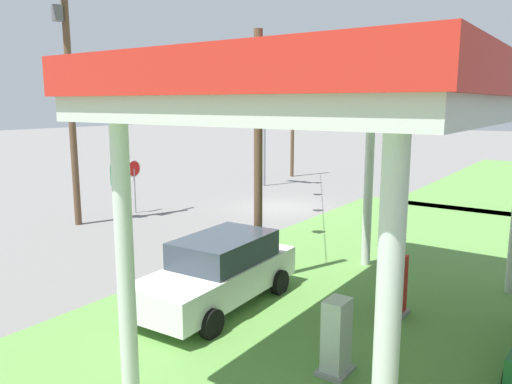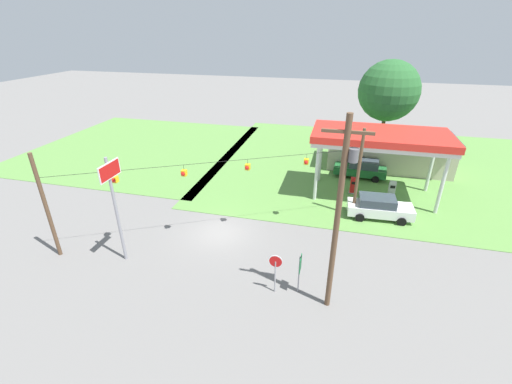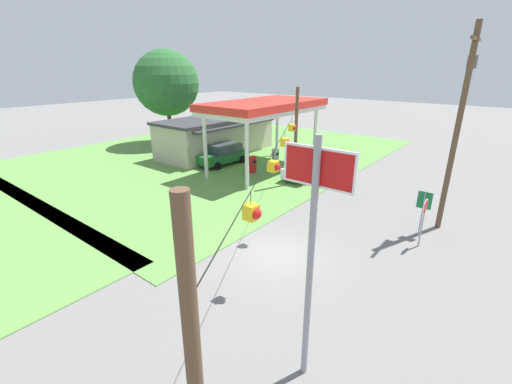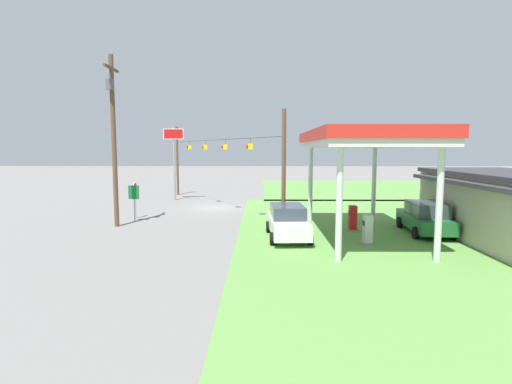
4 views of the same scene
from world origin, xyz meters
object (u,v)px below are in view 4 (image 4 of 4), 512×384
object	(u,v)px
fuel_pump_far	(367,230)
stop_sign_overhead	(174,149)
car_at_pumps_front	(288,221)
route_sign	(134,196)
stop_sign_roadside	(135,192)
car_at_pumps_rear	(425,218)
gas_station_canopy	(362,140)
fuel_pump_near	(353,219)
utility_pole_main	(113,132)

from	to	relation	value
fuel_pump_far	stop_sign_overhead	xyz separation A→B (m)	(-17.37, -13.39, 4.06)
car_at_pumps_front	route_sign	bearing A→B (deg)	-119.15
car_at_pumps_front	stop_sign_roadside	xyz separation A→B (m)	(-6.17, -10.10, 0.90)
stop_sign_overhead	route_sign	bearing A→B (deg)	-1.50
car_at_pumps_rear	car_at_pumps_front	bearing A→B (deg)	102.34
gas_station_canopy	fuel_pump_far	size ratio (longest dim) A/B	7.30
fuel_pump_far	car_at_pumps_rear	xyz separation A→B (m)	(-2.51, 3.90, 0.23)
fuel_pump_near	route_sign	bearing A→B (deg)	-102.27
car_at_pumps_rear	route_sign	world-z (taller)	route_sign
stop_sign_roadside	car_at_pumps_front	bearing A→B (deg)	-121.41
stop_sign_overhead	car_at_pumps_front	bearing A→B (deg)	30.61
gas_station_canopy	fuel_pump_far	world-z (taller)	gas_station_canopy
gas_station_canopy	fuel_pump_far	xyz separation A→B (m)	(1.62, -0.00, -4.51)
gas_station_canopy	car_at_pumps_rear	xyz separation A→B (m)	(-0.89, 3.90, -4.29)
fuel_pump_near	route_sign	xyz separation A→B (m)	(-2.97, -13.68, 1.00)
car_at_pumps_front	route_sign	size ratio (longest dim) A/B	2.07
utility_pole_main	car_at_pumps_front	bearing A→B (deg)	72.89
stop_sign_overhead	car_at_pumps_rear	bearing A→B (deg)	49.33
stop_sign_roadside	gas_station_canopy	bearing A→B (deg)	-112.81
fuel_pump_near	fuel_pump_far	size ratio (longest dim) A/B	1.00
route_sign	utility_pole_main	xyz separation A→B (m)	(1.68, -0.58, 4.07)
gas_station_canopy	stop_sign_roadside	bearing A→B (deg)	-112.81
fuel_pump_far	car_at_pumps_front	size ratio (longest dim) A/B	0.30
car_at_pumps_rear	fuel_pump_near	bearing A→B (deg)	83.30
car_at_pumps_rear	utility_pole_main	size ratio (longest dim) A/B	0.49
fuel_pump_near	stop_sign_roadside	world-z (taller)	stop_sign_roadside
car_at_pumps_front	stop_sign_roadside	size ratio (longest dim) A/B	1.98
fuel_pump_near	car_at_pumps_front	size ratio (longest dim) A/B	0.30
fuel_pump_near	stop_sign_roadside	bearing A→B (deg)	-106.97
gas_station_canopy	car_at_pumps_front	distance (m)	5.83
gas_station_canopy	route_sign	distance (m)	14.86
stop_sign_overhead	route_sign	distance (m)	11.58
fuel_pump_far	car_at_pumps_rear	distance (m)	4.64
fuel_pump_far	utility_pole_main	bearing A→B (deg)	-107.61
utility_pole_main	route_sign	bearing A→B (deg)	160.78
fuel_pump_near	car_at_pumps_front	world-z (taller)	car_at_pumps_front
route_sign	utility_pole_main	distance (m)	4.44
fuel_pump_far	car_at_pumps_front	distance (m)	4.14
fuel_pump_near	stop_sign_overhead	size ratio (longest dim) A/B	0.22
fuel_pump_near	utility_pole_main	bearing A→B (deg)	-95.19
car_at_pumps_front	stop_sign_roadside	world-z (taller)	stop_sign_roadside
stop_sign_roadside	stop_sign_overhead	xyz separation A→B (m)	(-9.86, 0.62, 2.96)
fuel_pump_far	stop_sign_roadside	bearing A→B (deg)	-118.19
stop_sign_roadside	utility_pole_main	size ratio (longest dim) A/B	0.24
gas_station_canopy	car_at_pumps_front	xyz separation A→B (m)	(0.28, -3.91, -4.31)
car_at_pumps_rear	route_sign	bearing A→B (deg)	81.96
gas_station_canopy	stop_sign_overhead	size ratio (longest dim) A/B	1.58
stop_sign_overhead	utility_pole_main	size ratio (longest dim) A/B	0.67
car_at_pumps_rear	utility_pole_main	xyz separation A→B (m)	(-2.02, -18.17, 4.84)
gas_station_canopy	stop_sign_overhead	xyz separation A→B (m)	(-15.75, -13.39, -0.45)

